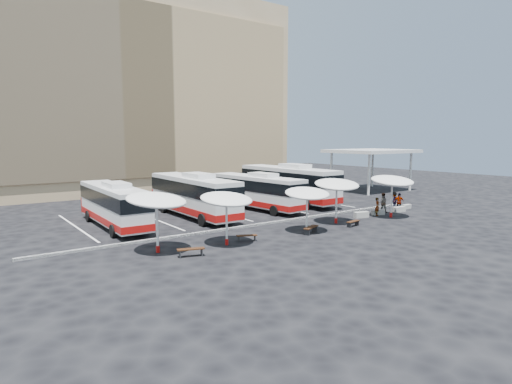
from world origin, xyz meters
TOP-DOWN VIEW (x-y plane):
  - ground at (0.00, 0.00)m, footprint 120.00×120.00m
  - sandstone_building at (0.00, 31.87)m, footprint 42.00×18.25m
  - service_canopy at (24.00, 10.00)m, footprint 10.00×8.00m
  - curb_divider at (0.00, 0.50)m, footprint 34.00×0.25m
  - bay_lines at (0.00, 8.00)m, footprint 24.15×12.00m
  - bus_0 at (-9.64, 6.41)m, footprint 2.70×10.86m
  - bus_1 at (-2.95, 6.56)m, footprint 2.87×11.94m
  - bus_2 at (3.69, 6.66)m, footprint 3.29×11.10m
  - bus_3 at (8.67, 8.08)m, footprint 3.10×12.80m
  - sunshade_0 at (-9.90, -2.37)m, footprint 4.52×4.54m
  - sunshade_1 at (-5.70, -3.19)m, footprint 3.43×3.47m
  - sunshade_2 at (0.75, -3.45)m, footprint 4.07×4.09m
  - sunshade_3 at (4.86, -2.35)m, footprint 4.53×4.55m
  - sunshade_4 at (10.47, -3.27)m, footprint 4.38×4.41m
  - wood_bench_0 at (-8.75, -4.29)m, footprint 1.59×0.83m
  - wood_bench_1 at (-4.14, -3.13)m, footprint 1.36×0.86m
  - wood_bench_2 at (0.74, -3.92)m, footprint 1.65×1.01m
  - wood_bench_3 at (4.99, -3.98)m, footprint 1.41×0.59m
  - conc_bench_0 at (8.33, -1.92)m, footprint 1.36×0.69m
  - conc_bench_1 at (10.48, -1.92)m, footprint 1.22×0.79m
  - conc_bench_2 at (13.32, -2.02)m, footprint 1.28×0.58m
  - conc_bench_3 at (15.27, -1.42)m, footprint 1.09×0.40m
  - passenger_0 at (10.11, -2.13)m, footprint 0.68×0.61m
  - passenger_1 at (11.82, -1.39)m, footprint 1.08×1.07m
  - passenger_2 at (13.60, -1.77)m, footprint 1.02×0.90m
  - passenger_3 at (14.00, -0.93)m, footprint 1.18×0.84m

SIDE VIEW (x-z plane):
  - ground at x=0.00m, z-range 0.00..0.00m
  - bay_lines at x=0.00m, z-range 0.00..0.01m
  - curb_divider at x=0.00m, z-range 0.00..0.15m
  - conc_bench_3 at x=15.27m, z-range 0.00..0.40m
  - conc_bench_1 at x=10.48m, z-range 0.00..0.44m
  - conc_bench_2 at x=13.32m, z-range 0.00..0.46m
  - conc_bench_0 at x=8.33m, z-range 0.00..0.49m
  - wood_bench_1 at x=-4.14m, z-range 0.11..0.52m
  - wood_bench_3 at x=4.99m, z-range 0.11..0.53m
  - wood_bench_0 at x=-8.75m, z-range 0.13..0.60m
  - wood_bench_2 at x=0.74m, z-range 0.13..0.62m
  - passenger_0 at x=10.11m, z-range 0.00..1.58m
  - passenger_3 at x=14.00m, z-range 0.00..1.65m
  - passenger_2 at x=13.60m, z-range 0.00..1.66m
  - passenger_1 at x=11.82m, z-range 0.00..1.76m
  - bus_0 at x=-9.64m, z-range 0.04..3.47m
  - bus_2 at x=3.69m, z-range 0.04..3.51m
  - bus_1 at x=-2.95m, z-range 0.04..3.83m
  - bus_3 at x=8.67m, z-range 0.04..4.10m
  - sunshade_2 at x=0.75m, z-range 1.14..4.40m
  - sunshade_1 at x=-5.70m, z-range 1.18..4.56m
  - sunshade_3 at x=4.86m, z-range 1.25..4.82m
  - sunshade_0 at x=-9.90m, z-range 1.26..4.87m
  - sunshade_4 at x=10.47m, z-range 1.27..4.89m
  - service_canopy at x=24.00m, z-range 2.27..7.47m
  - sandstone_building at x=0.00m, z-range -2.17..27.43m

